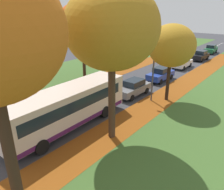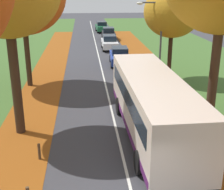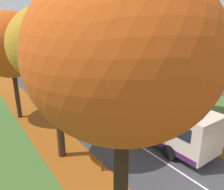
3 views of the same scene
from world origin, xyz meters
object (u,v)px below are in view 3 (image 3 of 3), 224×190
object	(u,v)px
streetlamp_right	(108,66)
car_grey_lead	(94,95)
car_blue_following	(69,83)
car_black_fourth_in_line	(36,66)
tree_right_near	(174,34)
car_green_trailing	(23,61)
bollard_third	(102,165)
tree_left_nearest	(123,58)
tree_left_mid	(10,45)
bus	(148,113)
tree_left_near	(53,46)
tree_right_mid	(113,51)
car_white_third_in_line	(47,73)

from	to	relation	value
streetlamp_right	car_grey_lead	world-z (taller)	streetlamp_right
car_blue_following	car_black_fourth_in_line	bearing A→B (deg)	89.43
tree_right_near	car_grey_lead	bearing A→B (deg)	112.90
streetlamp_right	car_green_trailing	world-z (taller)	streetlamp_right
tree_right_near	car_black_fourth_in_line	bearing A→B (deg)	96.25
bollard_third	tree_right_near	bearing A→B (deg)	18.28
car_blue_following	car_green_trailing	distance (m)	21.97
tree_left_nearest	car_blue_following	world-z (taller)	tree_left_nearest
tree_left_mid	bollard_third	size ratio (longest dim) A/B	12.38
tree_left_mid	bollard_third	xyz separation A→B (m)	(2.03, -10.67, -6.01)
tree_left_nearest	car_black_fourth_in_line	distance (m)	36.61
car_green_trailing	car_black_fourth_in_line	bearing A→B (deg)	-86.37
car_grey_lead	car_green_trailing	distance (m)	28.20
tree_right_near	bus	xyz separation A→B (m)	(-3.37, -1.01, -5.54)
tree_left_near	bus	world-z (taller)	tree_left_near
tree_left_near	tree_right_mid	distance (m)	13.14
bus	car_white_third_in_line	xyz separation A→B (m)	(-0.16, 22.10, -0.89)
car_grey_lead	car_black_fourth_in_line	xyz separation A→B (m)	(0.04, 20.68, 0.00)
bus	car_blue_following	distance (m)	14.62
car_black_fourth_in_line	tree_left_nearest	bearing A→B (deg)	-102.01
tree_right_mid	bollard_third	size ratio (longest dim) A/B	9.70
car_black_fourth_in_line	bus	bearing A→B (deg)	-90.58
streetlamp_right	car_black_fourth_in_line	distance (m)	21.01
bollard_third	car_green_trailing	size ratio (longest dim) A/B	0.17
car_white_third_in_line	streetlamp_right	bearing A→B (deg)	-80.90
tree_right_near	car_black_fourth_in_line	xyz separation A→B (m)	(-3.07, 28.04, -6.43)
tree_left_mid	car_blue_following	world-z (taller)	tree_left_mid
streetlamp_right	tree_left_near	bearing A→B (deg)	-139.06
tree_right_near	car_green_trailing	bearing A→B (deg)	95.70
car_grey_lead	car_black_fourth_in_line	world-z (taller)	same
tree_left_mid	car_black_fourth_in_line	bearing A→B (deg)	69.64
tree_right_near	bus	size ratio (longest dim) A/B	0.94
tree_left_nearest	streetlamp_right	xyz separation A→B (m)	(9.26, 14.54, -3.39)
tree_right_near	car_green_trailing	world-z (taller)	tree_right_near
tree_left_near	car_white_third_in_line	distance (m)	22.89
bus	bollard_third	bearing A→B (deg)	-160.66
bus	car_green_trailing	size ratio (longest dim) A/B	2.44
tree_left_near	streetlamp_right	xyz separation A→B (m)	(8.50, 7.38, -3.11)
tree_right_near	car_blue_following	size ratio (longest dim) A/B	2.29
bus	tree_right_near	bearing A→B (deg)	16.63
bollard_third	car_blue_following	bearing A→B (deg)	72.03
tree_left_mid	streetlamp_right	world-z (taller)	tree_left_mid
streetlamp_right	tree_left_mid	bearing A→B (deg)	176.69
streetlamp_right	bollard_third	bearing A→B (deg)	-125.48
tree_left_mid	streetlamp_right	bearing A→B (deg)	-3.31
tree_left_mid	tree_right_near	world-z (taller)	tree_right_near
streetlamp_right	car_grey_lead	distance (m)	3.43
tree_left_near	tree_right_near	world-z (taller)	tree_right_near
tree_left_near	tree_right_near	bearing A→B (deg)	0.38
tree_right_near	car_grey_lead	distance (m)	10.26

